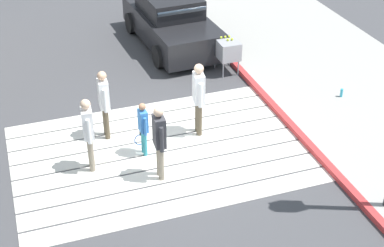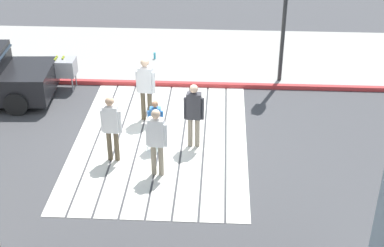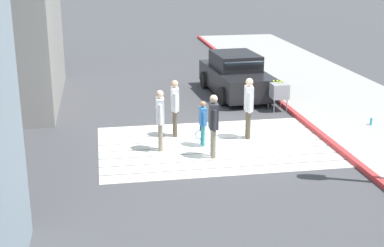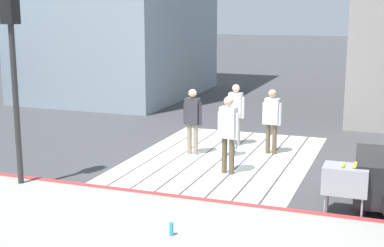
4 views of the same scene
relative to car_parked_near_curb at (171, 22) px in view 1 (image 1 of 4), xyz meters
The scene contains 12 objects.
ground_plane 5.91m from the car_parked_near_curb, 70.06° to the left, with size 120.00×120.00×0.00m, color #424244.
crosswalk_stripes 5.91m from the car_parked_near_curb, 70.06° to the left, with size 6.40×4.35×0.01m.
sidewalk_west 6.62m from the car_parked_near_curb, 123.17° to the left, with size 4.80×40.00×0.12m, color #9E9B93.
curb_painted 5.69m from the car_parked_near_curb, 102.80° to the left, with size 0.16×40.00×0.13m, color #BC3333.
car_parked_near_curb is the anchor object (origin of this frame).
tennis_ball_cart 2.45m from the car_parked_near_curb, 111.61° to the left, with size 0.56×0.80×1.02m.
water_bottle 5.70m from the car_parked_near_curb, 122.62° to the left, with size 0.07×0.07×0.22m, color #33A5BF.
pedestrian_adult_lead 5.37m from the car_parked_near_curb, 56.56° to the left, with size 0.23×0.49×1.69m.
pedestrian_adult_trailing 6.61m from the car_parked_near_curb, 57.85° to the left, with size 0.25×0.49×1.69m.
pedestrian_adult_side 6.74m from the car_parked_near_curb, 70.78° to the left, with size 0.24×0.50×1.70m.
pedestrian_teen_behind 5.11m from the car_parked_near_curb, 79.80° to the left, with size 0.28×0.52×1.79m.
pedestrian_child_with_racket 5.90m from the car_parked_near_curb, 66.84° to the left, with size 0.28×0.39×1.29m.
Camera 1 is at (2.73, 10.14, 7.35)m, focal length 53.74 mm.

